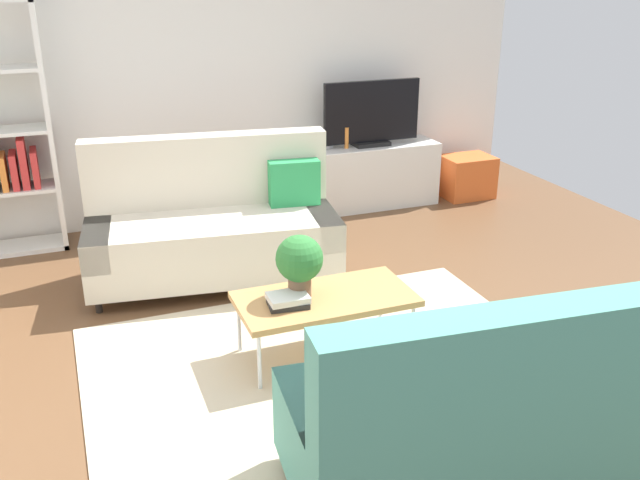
{
  "coord_description": "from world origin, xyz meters",
  "views": [
    {
      "loc": [
        -1.36,
        -3.75,
        2.36
      ],
      "look_at": [
        0.16,
        0.22,
        0.65
      ],
      "focal_mm": 39.17,
      "sensor_mm": 36.0,
      "label": 1
    }
  ],
  "objects_px": {
    "tv_console": "(369,176)",
    "potted_plant": "(299,261)",
    "table_book_0": "(288,303)",
    "vase_1": "(328,139)",
    "tv": "(372,114)",
    "couch_beige": "(214,225)",
    "couch_green": "(495,411)",
    "storage_trunk": "(467,177)",
    "vase_0": "(314,143)",
    "coffee_table": "(325,300)",
    "bottle_0": "(347,138)"
  },
  "relations": [
    {
      "from": "potted_plant",
      "to": "bottle_0",
      "type": "bearing_deg",
      "value": 61.25
    },
    {
      "from": "couch_beige",
      "to": "potted_plant",
      "type": "bearing_deg",
      "value": 107.14
    },
    {
      "from": "coffee_table",
      "to": "vase_1",
      "type": "distance_m",
      "value": 2.86
    },
    {
      "from": "potted_plant",
      "to": "table_book_0",
      "type": "xyz_separation_m",
      "value": [
        -0.11,
        -0.09,
        -0.22
      ]
    },
    {
      "from": "tv_console",
      "to": "bottle_0",
      "type": "distance_m",
      "value": 0.51
    },
    {
      "from": "tv",
      "to": "storage_trunk",
      "type": "distance_m",
      "value": 1.32
    },
    {
      "from": "vase_0",
      "to": "vase_1",
      "type": "xyz_separation_m",
      "value": [
        0.15,
        0.0,
        0.03
      ]
    },
    {
      "from": "vase_0",
      "to": "tv_console",
      "type": "bearing_deg",
      "value": -4.93
    },
    {
      "from": "table_book_0",
      "to": "vase_0",
      "type": "height_order",
      "value": "vase_0"
    },
    {
      "from": "couch_beige",
      "to": "storage_trunk",
      "type": "relative_size",
      "value": 3.84
    },
    {
      "from": "vase_1",
      "to": "tv",
      "type": "bearing_deg",
      "value": -9.23
    },
    {
      "from": "tv_console",
      "to": "tv",
      "type": "distance_m",
      "value": 0.63
    },
    {
      "from": "storage_trunk",
      "to": "potted_plant",
      "type": "distance_m",
      "value": 3.69
    },
    {
      "from": "couch_green",
      "to": "tv",
      "type": "relative_size",
      "value": 1.97
    },
    {
      "from": "bottle_0",
      "to": "couch_green",
      "type": "bearing_deg",
      "value": -103.39
    },
    {
      "from": "coffee_table",
      "to": "vase_1",
      "type": "bearing_deg",
      "value": 68.04
    },
    {
      "from": "potted_plant",
      "to": "tv_console",
      "type": "bearing_deg",
      "value": 57.06
    },
    {
      "from": "couch_beige",
      "to": "vase_0",
      "type": "distance_m",
      "value": 1.79
    },
    {
      "from": "couch_beige",
      "to": "vase_1",
      "type": "height_order",
      "value": "couch_beige"
    },
    {
      "from": "storage_trunk",
      "to": "table_book_0",
      "type": "height_order",
      "value": "table_book_0"
    },
    {
      "from": "tv",
      "to": "vase_0",
      "type": "bearing_deg",
      "value": 173.12
    },
    {
      "from": "storage_trunk",
      "to": "couch_beige",
      "type": "bearing_deg",
      "value": -160.22
    },
    {
      "from": "vase_0",
      "to": "couch_beige",
      "type": "bearing_deg",
      "value": -136.66
    },
    {
      "from": "tv_console",
      "to": "vase_1",
      "type": "height_order",
      "value": "vase_1"
    },
    {
      "from": "tv_console",
      "to": "potted_plant",
      "type": "height_order",
      "value": "potted_plant"
    },
    {
      "from": "potted_plant",
      "to": "table_book_0",
      "type": "bearing_deg",
      "value": -140.66
    },
    {
      "from": "couch_beige",
      "to": "vase_0",
      "type": "relative_size",
      "value": 16.26
    },
    {
      "from": "couch_green",
      "to": "table_book_0",
      "type": "distance_m",
      "value": 1.48
    },
    {
      "from": "tv",
      "to": "vase_0",
      "type": "xyz_separation_m",
      "value": [
        -0.58,
        0.07,
        -0.25
      ]
    },
    {
      "from": "coffee_table",
      "to": "tv",
      "type": "height_order",
      "value": "tv"
    },
    {
      "from": "coffee_table",
      "to": "vase_0",
      "type": "bearing_deg",
      "value": 70.88
    },
    {
      "from": "coffee_table",
      "to": "couch_green",
      "type": "bearing_deg",
      "value": -78.99
    },
    {
      "from": "couch_beige",
      "to": "tv_console",
      "type": "height_order",
      "value": "couch_beige"
    },
    {
      "from": "couch_beige",
      "to": "table_book_0",
      "type": "xyz_separation_m",
      "value": [
        0.12,
        -1.45,
        -0.0
      ]
    },
    {
      "from": "tv_console",
      "to": "storage_trunk",
      "type": "relative_size",
      "value": 2.69
    },
    {
      "from": "storage_trunk",
      "to": "coffee_table",
      "type": "bearing_deg",
      "value": -136.21
    },
    {
      "from": "tv",
      "to": "vase_0",
      "type": "distance_m",
      "value": 0.64
    },
    {
      "from": "storage_trunk",
      "to": "vase_1",
      "type": "height_order",
      "value": "vase_1"
    },
    {
      "from": "tv",
      "to": "vase_1",
      "type": "distance_m",
      "value": 0.49
    },
    {
      "from": "coffee_table",
      "to": "table_book_0",
      "type": "height_order",
      "value": "table_book_0"
    },
    {
      "from": "coffee_table",
      "to": "table_book_0",
      "type": "xyz_separation_m",
      "value": [
        -0.26,
        -0.04,
        0.04
      ]
    },
    {
      "from": "couch_beige",
      "to": "bottle_0",
      "type": "relative_size",
      "value": 9.62
    },
    {
      "from": "couch_green",
      "to": "vase_1",
      "type": "bearing_deg",
      "value": 84.18
    },
    {
      "from": "storage_trunk",
      "to": "tv_console",
      "type": "bearing_deg",
      "value": 174.81
    },
    {
      "from": "coffee_table",
      "to": "potted_plant",
      "type": "distance_m",
      "value": 0.31
    },
    {
      "from": "table_book_0",
      "to": "vase_0",
      "type": "xyz_separation_m",
      "value": [
        1.17,
        2.67,
        0.27
      ]
    },
    {
      "from": "bottle_0",
      "to": "coffee_table",
      "type": "bearing_deg",
      "value": -115.61
    },
    {
      "from": "potted_plant",
      "to": "vase_0",
      "type": "height_order",
      "value": "potted_plant"
    },
    {
      "from": "tv_console",
      "to": "tv",
      "type": "bearing_deg",
      "value": -90.0
    },
    {
      "from": "tv_console",
      "to": "storage_trunk",
      "type": "height_order",
      "value": "tv_console"
    }
  ]
}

